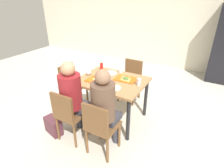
% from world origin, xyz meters
% --- Properties ---
extents(ground_plane, '(10.00, 10.00, 0.02)m').
position_xyz_m(ground_plane, '(0.00, 0.00, -0.01)').
color(ground_plane, beige).
extents(back_wall, '(10.00, 0.10, 2.80)m').
position_xyz_m(back_wall, '(0.00, 3.20, 1.40)').
color(back_wall, beige).
rests_on(back_wall, ground_plane).
extents(main_table, '(1.11, 0.87, 0.78)m').
position_xyz_m(main_table, '(0.00, 0.00, 0.67)').
color(main_table, '#9E7247').
rests_on(main_table, ground_plane).
extents(chair_near_left, '(0.40, 0.40, 0.86)m').
position_xyz_m(chair_near_left, '(-0.28, -0.82, 0.50)').
color(chair_near_left, brown).
rests_on(chair_near_left, ground_plane).
extents(chair_near_right, '(0.40, 0.40, 0.86)m').
position_xyz_m(chair_near_right, '(0.28, -0.82, 0.50)').
color(chair_near_right, brown).
rests_on(chair_near_right, ground_plane).
extents(chair_far_side, '(0.40, 0.40, 0.86)m').
position_xyz_m(chair_far_side, '(0.00, 0.82, 0.50)').
color(chair_far_side, brown).
rests_on(chair_far_side, ground_plane).
extents(chair_left_end, '(0.40, 0.40, 0.86)m').
position_xyz_m(chair_left_end, '(-0.94, 0.00, 0.50)').
color(chair_left_end, brown).
rests_on(chair_left_end, ground_plane).
extents(person_in_red, '(0.32, 0.42, 1.27)m').
position_xyz_m(person_in_red, '(-0.28, -0.68, 0.75)').
color(person_in_red, '#383842').
rests_on(person_in_red, ground_plane).
extents(person_in_brown_jacket, '(0.32, 0.42, 1.27)m').
position_xyz_m(person_in_brown_jacket, '(0.28, -0.68, 0.75)').
color(person_in_brown_jacket, '#383842').
rests_on(person_in_brown_jacket, ground_plane).
extents(tray_red_near, '(0.37, 0.27, 0.02)m').
position_xyz_m(tray_red_near, '(-0.19, -0.15, 0.78)').
color(tray_red_near, '#D85914').
rests_on(tray_red_near, main_table).
extents(tray_red_far, '(0.37, 0.27, 0.02)m').
position_xyz_m(tray_red_far, '(0.19, 0.13, 0.78)').
color(tray_red_far, '#D85914').
rests_on(tray_red_far, main_table).
extents(paper_plate_center, '(0.22, 0.22, 0.01)m').
position_xyz_m(paper_plate_center, '(-0.17, 0.24, 0.78)').
color(paper_plate_center, white).
rests_on(paper_plate_center, main_table).
extents(paper_plate_near_edge, '(0.22, 0.22, 0.01)m').
position_xyz_m(paper_plate_near_edge, '(0.17, -0.24, 0.78)').
color(paper_plate_near_edge, white).
rests_on(paper_plate_near_edge, main_table).
extents(pizza_slice_a, '(0.22, 0.19, 0.02)m').
position_xyz_m(pizza_slice_a, '(-0.17, -0.12, 0.80)').
color(pizza_slice_a, '#DBAD60').
rests_on(pizza_slice_a, tray_red_near).
extents(pizza_slice_b, '(0.24, 0.24, 0.02)m').
position_xyz_m(pizza_slice_b, '(0.20, 0.12, 0.80)').
color(pizza_slice_b, tan).
rests_on(pizza_slice_b, tray_red_far).
extents(plastic_cup_a, '(0.07, 0.07, 0.10)m').
position_xyz_m(plastic_cup_a, '(-0.03, 0.37, 0.83)').
color(plastic_cup_a, white).
rests_on(plastic_cup_a, main_table).
extents(plastic_cup_b, '(0.07, 0.07, 0.10)m').
position_xyz_m(plastic_cup_b, '(0.03, -0.37, 0.83)').
color(plastic_cup_b, white).
rests_on(plastic_cup_b, main_table).
extents(soda_can, '(0.07, 0.07, 0.12)m').
position_xyz_m(soda_can, '(0.47, 0.02, 0.84)').
color(soda_can, '#B7BCC6').
rests_on(soda_can, main_table).
extents(condiment_bottle, '(0.06, 0.06, 0.16)m').
position_xyz_m(condiment_bottle, '(-0.36, 0.24, 0.86)').
color(condiment_bottle, red).
rests_on(condiment_bottle, main_table).
extents(foil_bundle, '(0.10, 0.10, 0.10)m').
position_xyz_m(foil_bundle, '(-0.47, -0.02, 0.83)').
color(foil_bundle, silver).
rests_on(foil_bundle, main_table).
extents(handbag, '(0.35, 0.23, 0.28)m').
position_xyz_m(handbag, '(-0.63, -0.84, 0.14)').
color(handbag, '#592D38').
rests_on(handbag, ground_plane).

